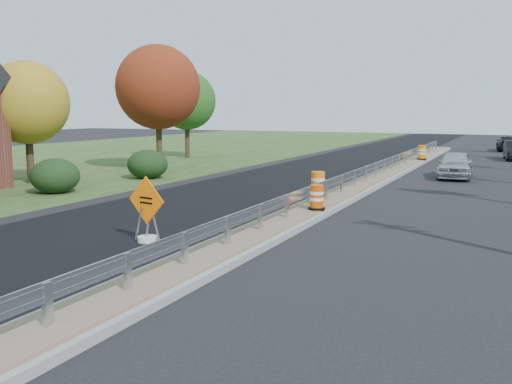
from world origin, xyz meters
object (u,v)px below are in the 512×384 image
at_px(caution_sign, 147,225).
at_px(barrel_median_far, 422,153).
at_px(barrel_median_mid, 318,184).
at_px(car_silver, 456,165).
at_px(barrel_median_near, 317,198).
at_px(car_dark_far, 508,143).

bearing_deg(caution_sign, barrel_median_far, 94.23).
bearing_deg(barrel_median_mid, caution_sign, -103.25).
height_order(barrel_median_mid, car_silver, car_silver).
height_order(barrel_median_far, car_silver, car_silver).
height_order(barrel_median_near, car_silver, car_silver).
relative_size(barrel_median_far, car_dark_far, 0.21).
bearing_deg(barrel_median_near, car_dark_far, 81.99).
bearing_deg(barrel_median_near, car_silver, 77.11).
xyz_separation_m(barrel_median_far, car_silver, (2.97, -8.07, 0.01)).
bearing_deg(car_silver, car_dark_far, 82.49).
bearing_deg(car_silver, barrel_median_far, 107.81).
bearing_deg(car_silver, caution_sign, -110.03).
relative_size(barrel_median_near, car_dark_far, 0.19).
distance_m(barrel_median_near, barrel_median_far, 21.50).
bearing_deg(car_dark_far, barrel_median_far, 67.53).
bearing_deg(barrel_median_mid, car_dark_far, 79.71).
xyz_separation_m(caution_sign, barrel_median_far, (3.05, 27.04, 0.23)).
xyz_separation_m(barrel_median_near, barrel_median_far, (0.10, 21.50, 0.06)).
height_order(barrel_median_mid, barrel_median_far, barrel_median_far).
bearing_deg(barrel_median_near, barrel_median_far, 89.73).
bearing_deg(car_dark_far, caution_sign, 75.31).
relative_size(barrel_median_mid, car_dark_far, 0.21).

